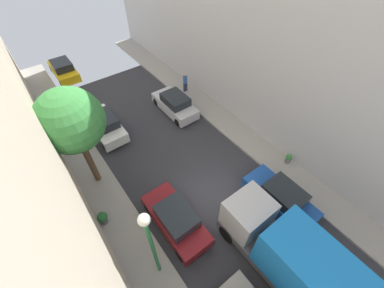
{
  "coord_description": "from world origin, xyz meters",
  "views": [
    {
      "loc": [
        -5.5,
        -5.3,
        12.7
      ],
      "look_at": [
        1.32,
        3.75,
        0.5
      ],
      "focal_mm": 22.86,
      "sensor_mm": 36.0,
      "label": 1
    }
  ],
  "objects": [
    {
      "name": "delivery_truck",
      "position": [
        0.0,
        -5.09,
        1.79
      ],
      "size": [
        2.26,
        6.6,
        3.38
      ],
      "color": "#4C4C51",
      "rests_on": "ground"
    },
    {
      "name": "pedestrian",
      "position": [
        4.91,
        9.48,
        1.07
      ],
      "size": [
        0.4,
        0.36,
        1.72
      ],
      "color": "#2D334C",
      "rests_on": "sidewalk_right"
    },
    {
      "name": "building_right",
      "position": [
        9.0,
        0.0,
        7.73
      ],
      "size": [
        6.0,
        44.0,
        15.47
      ],
      "primitive_type": "cube",
      "color": "#B2B2B7",
      "rests_on": "ground"
    },
    {
      "name": "potted_plant_2",
      "position": [
        -5.71,
        2.28,
        0.58
      ],
      "size": [
        0.54,
        0.54,
        0.79
      ],
      "color": "slate",
      "rests_on": "sidewalk_left"
    },
    {
      "name": "street_tree_0",
      "position": [
        -4.88,
        5.19,
        4.88
      ],
      "size": [
        3.28,
        3.28,
        6.41
      ],
      "color": "brown",
      "rests_on": "sidewalk_left"
    },
    {
      "name": "parked_car_left_3",
      "position": [
        -2.7,
        -0.19,
        0.72
      ],
      "size": [
        1.78,
        4.2,
        1.57
      ],
      "color": "maroon",
      "rests_on": "ground"
    },
    {
      "name": "lamp_post",
      "position": [
        -4.6,
        -1.55,
        3.71
      ],
      "size": [
        0.44,
        0.44,
        5.39
      ],
      "color": "#26723F",
      "rests_on": "sidewalk_left"
    },
    {
      "name": "parked_car_right_1",
      "position": [
        2.7,
        -2.64,
        0.72
      ],
      "size": [
        1.78,
        4.2,
        1.57
      ],
      "color": "#194799",
      "rests_on": "ground"
    },
    {
      "name": "parked_car_right_2",
      "position": [
        2.7,
        7.83,
        0.72
      ],
      "size": [
        1.78,
        4.2,
        1.57
      ],
      "color": "silver",
      "rests_on": "ground"
    },
    {
      "name": "potted_plant_0",
      "position": [
        -5.68,
        8.96,
        0.58
      ],
      "size": [
        0.57,
        0.57,
        0.82
      ],
      "color": "#B2A899",
      "rests_on": "sidewalk_left"
    },
    {
      "name": "ground",
      "position": [
        0.0,
        0.0,
        0.0
      ],
      "size": [
        32.0,
        32.0,
        0.0
      ],
      "primitive_type": "plane",
      "color": "#2D2D33"
    },
    {
      "name": "parked_car_left_5",
      "position": [
        -2.7,
        18.4,
        0.72
      ],
      "size": [
        1.78,
        4.2,
        1.57
      ],
      "color": "gold",
      "rests_on": "ground"
    },
    {
      "name": "parked_car_left_4",
      "position": [
        -2.7,
        8.88,
        0.72
      ],
      "size": [
        1.78,
        4.2,
        1.57
      ],
      "color": "white",
      "rests_on": "ground"
    },
    {
      "name": "sidewalk_right",
      "position": [
        5.0,
        0.0,
        0.07
      ],
      "size": [
        2.0,
        44.0,
        0.15
      ],
      "primitive_type": "cube",
      "color": "gray",
      "rests_on": "ground"
    },
    {
      "name": "potted_plant_3",
      "position": [
        5.52,
        -1.01,
        0.53
      ],
      "size": [
        0.39,
        0.39,
        0.71
      ],
      "color": "slate",
      "rests_on": "sidewalk_right"
    },
    {
      "name": "sidewalk_left",
      "position": [
        -5.0,
        0.0,
        0.07
      ],
      "size": [
        2.0,
        44.0,
        0.15
      ],
      "primitive_type": "cube",
      "color": "gray",
      "rests_on": "ground"
    }
  ]
}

